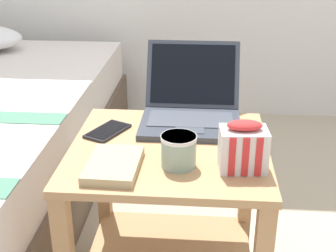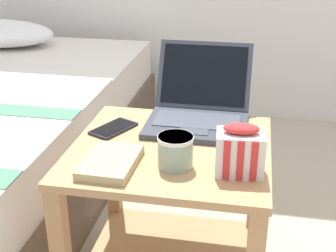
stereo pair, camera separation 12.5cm
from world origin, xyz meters
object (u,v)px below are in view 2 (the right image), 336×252
laptop (199,108)px  snack_bag (240,151)px  mug_front_left (175,149)px  closed_book (111,162)px  cell_phone (113,128)px

laptop → snack_bag: size_ratio=2.56×
laptop → mug_front_left: (-0.02, -0.30, 0.00)m
snack_bag → closed_book: size_ratio=0.69×
snack_bag → cell_phone: size_ratio=0.83×
snack_bag → mug_front_left: bearing=178.3°
cell_phone → closed_book: 0.23m
laptop → cell_phone: size_ratio=2.12×
cell_phone → closed_book: closed_book is taller
closed_book → laptop: bearing=61.0°
mug_front_left → closed_book: size_ratio=0.63×
laptop → mug_front_left: 0.30m
closed_book → mug_front_left: bearing=11.6°
snack_bag → closed_book: bearing=-175.0°
mug_front_left → cell_phone: bearing=139.8°
cell_phone → snack_bag: bearing=-26.5°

